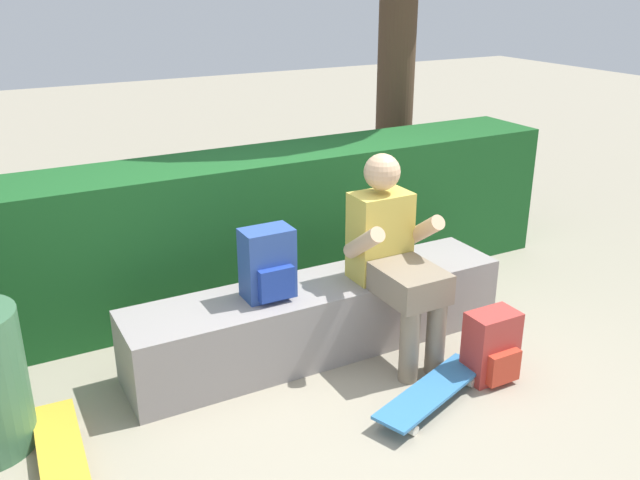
# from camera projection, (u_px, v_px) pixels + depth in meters

# --- Properties ---
(ground_plane) EXTENTS (24.00, 24.00, 0.00)m
(ground_plane) POSITION_uv_depth(u_px,v_px,m) (353.00, 379.00, 3.82)
(ground_plane) COLOR gray
(bench_main) EXTENTS (2.32, 0.48, 0.43)m
(bench_main) POSITION_uv_depth(u_px,v_px,m) (320.00, 317.00, 4.06)
(bench_main) COLOR gray
(bench_main) RESTS_ON ground
(person_skater) EXTENTS (0.49, 0.62, 1.18)m
(person_skater) POSITION_uv_depth(u_px,v_px,m) (393.00, 253.00, 3.89)
(person_skater) COLOR gold
(person_skater) RESTS_ON ground
(skateboard_near_person) EXTENTS (0.82, 0.46, 0.09)m
(skateboard_near_person) POSITION_uv_depth(u_px,v_px,m) (432.00, 392.00, 3.58)
(skateboard_near_person) COLOR teal
(skateboard_near_person) RESTS_ON ground
(skateboard_beside_bench) EXTENTS (0.24, 0.81, 0.09)m
(skateboard_beside_bench) POSITION_uv_depth(u_px,v_px,m) (61.00, 452.00, 3.13)
(skateboard_beside_bench) COLOR gold
(skateboard_beside_bench) RESTS_ON ground
(backpack_on_bench) EXTENTS (0.28, 0.23, 0.40)m
(backpack_on_bench) POSITION_uv_depth(u_px,v_px,m) (268.00, 265.00, 3.76)
(backpack_on_bench) COLOR #2D4C99
(backpack_on_bench) RESTS_ON bench_main
(backpack_on_ground) EXTENTS (0.28, 0.23, 0.40)m
(backpack_on_ground) POSITION_uv_depth(u_px,v_px,m) (492.00, 347.00, 3.77)
(backpack_on_ground) COLOR #B23833
(backpack_on_ground) RESTS_ON ground
(hedge_row) EXTENTS (4.96, 0.61, 0.99)m
(hedge_row) POSITION_uv_depth(u_px,v_px,m) (229.00, 230.00, 4.62)
(hedge_row) COLOR #195321
(hedge_row) RESTS_ON ground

